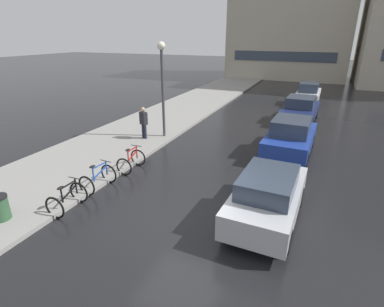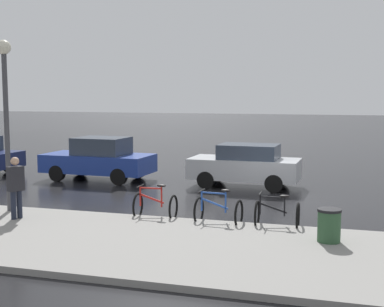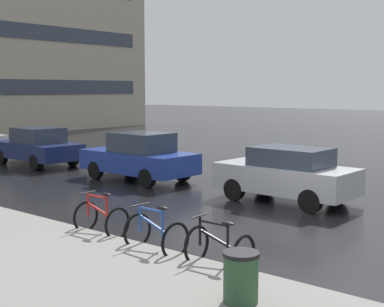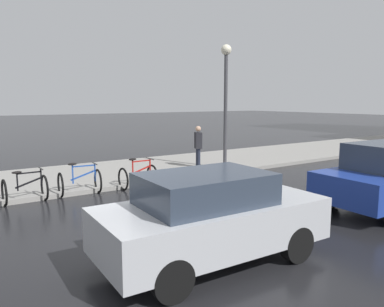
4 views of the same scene
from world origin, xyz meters
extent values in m
plane|color=black|center=(0.00, 0.00, 0.00)|extent=(140.00, 140.00, 0.00)
torus|color=black|center=(-3.61, -0.22, 0.37)|extent=(0.73, 0.07, 0.73)
torus|color=black|center=(-3.59, -1.25, 0.37)|extent=(0.73, 0.07, 0.73)
cube|color=black|center=(-3.60, -0.92, 0.61)|extent=(0.04, 0.04, 0.48)
cube|color=black|center=(-3.61, -0.30, 0.63)|extent=(0.04, 0.04, 0.54)
cube|color=black|center=(-3.61, -0.61, 0.83)|extent=(0.05, 0.62, 0.04)
cube|color=black|center=(-3.61, -0.63, 0.56)|extent=(0.05, 0.70, 0.25)
ellipsoid|color=black|center=(-3.60, -0.92, 0.88)|extent=(0.15, 0.26, 0.07)
cylinder|color=black|center=(-3.61, -0.30, 0.92)|extent=(0.50, 0.04, 0.03)
torus|color=black|center=(-3.61, 1.33, 0.37)|extent=(0.74, 0.11, 0.73)
torus|color=black|center=(-3.69, 0.23, 0.37)|extent=(0.74, 0.11, 0.73)
cube|color=#234CA8|center=(-3.66, 0.59, 0.64)|extent=(0.04, 0.04, 0.55)
cube|color=#234CA8|center=(-3.61, 1.25, 0.63)|extent=(0.04, 0.04, 0.53)
cube|color=#234CA8|center=(-3.64, 0.92, 0.87)|extent=(0.08, 0.66, 0.04)
cube|color=#234CA8|center=(-3.64, 0.89, 0.59)|extent=(0.09, 0.75, 0.27)
ellipsoid|color=black|center=(-3.66, 0.59, 0.95)|extent=(0.16, 0.27, 0.07)
cylinder|color=black|center=(-3.61, 1.25, 0.91)|extent=(0.50, 0.06, 0.03)
torus|color=black|center=(-3.47, 3.11, 0.36)|extent=(0.72, 0.07, 0.72)
torus|color=black|center=(-3.46, 2.08, 0.36)|extent=(0.72, 0.07, 0.72)
cube|color=red|center=(-3.46, 2.42, 0.64)|extent=(0.04, 0.04, 0.57)
cube|color=red|center=(-3.47, 3.04, 0.63)|extent=(0.04, 0.04, 0.54)
cube|color=red|center=(-3.46, 2.73, 0.87)|extent=(0.04, 0.62, 0.04)
cube|color=red|center=(-3.46, 2.70, 0.59)|extent=(0.04, 0.70, 0.25)
ellipsoid|color=black|center=(-3.46, 2.42, 0.95)|extent=(0.14, 0.26, 0.07)
cylinder|color=black|center=(-3.47, 3.04, 0.92)|extent=(0.50, 0.03, 0.03)
cube|color=#B2B5BA|center=(2.26, 1.23, 0.69)|extent=(1.90, 4.05, 0.74)
cube|color=#2D3847|center=(2.26, 1.07, 1.32)|extent=(1.52, 2.17, 0.53)
cylinder|color=black|center=(1.53, 2.49, 0.32)|extent=(0.24, 0.65, 0.64)
cylinder|color=black|center=(3.09, 2.44, 0.32)|extent=(0.24, 0.65, 0.64)
cylinder|color=black|center=(1.44, 0.02, 0.32)|extent=(0.24, 0.65, 0.64)
cylinder|color=black|center=(3.00, -0.03, 0.32)|extent=(0.24, 0.65, 0.64)
cube|color=navy|center=(2.25, 7.14, 0.68)|extent=(2.09, 4.40, 0.71)
cube|color=#2D3847|center=(2.24, 6.97, 1.37)|extent=(1.65, 2.07, 0.67)
cylinder|color=black|center=(1.44, 8.51, 0.32)|extent=(0.25, 0.65, 0.64)
cylinder|color=black|center=(3.16, 8.44, 0.32)|extent=(0.25, 0.65, 0.64)
cylinder|color=black|center=(1.33, 5.83, 0.32)|extent=(0.25, 0.65, 0.64)
cylinder|color=black|center=(3.05, 5.76, 0.32)|extent=(0.25, 0.65, 0.64)
cylinder|color=black|center=(2.98, 11.78, 0.32)|extent=(0.25, 0.65, 0.64)
cylinder|color=#1E2333|center=(-5.01, 6.01, 0.44)|extent=(0.14, 0.14, 0.89)
cylinder|color=#1E2333|center=(-4.84, 5.94, 0.44)|extent=(0.14, 0.14, 0.89)
cube|color=#232328|center=(-4.92, 5.97, 1.21)|extent=(0.46, 0.37, 0.65)
sphere|color=tan|center=(-4.92, 5.97, 1.68)|extent=(0.22, 0.22, 0.22)
cylinder|color=#424247|center=(-4.16, 6.73, 2.27)|extent=(0.14, 0.14, 4.54)
sphere|color=#F2EACC|center=(-4.16, 6.73, 4.70)|extent=(0.40, 0.40, 0.40)
cylinder|color=#2D5133|center=(-4.87, -2.05, 0.41)|extent=(0.51, 0.51, 0.83)
cylinder|color=black|center=(-4.87, -2.05, 0.86)|extent=(0.54, 0.54, 0.06)
camera|label=1|loc=(3.26, -6.72, 5.22)|focal=28.00mm
camera|label=2|loc=(-16.93, -2.40, 3.46)|focal=50.00mm
camera|label=3|loc=(-11.11, -6.24, 3.23)|focal=50.00mm
camera|label=4|loc=(7.21, -2.55, 2.79)|focal=35.00mm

